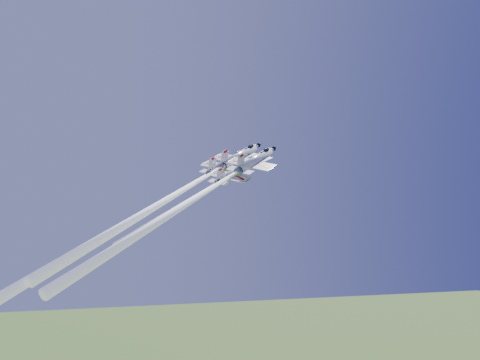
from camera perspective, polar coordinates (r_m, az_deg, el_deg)
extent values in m
cylinder|color=silver|center=(118.45, -0.11, 2.48)|extent=(4.61, 7.91, 12.52)
cone|color=silver|center=(124.41, 1.72, 3.57)|extent=(3.13, 3.54, 3.29)
cone|color=black|center=(125.82, 2.12, 3.81)|extent=(1.58, 1.78, 1.65)
cone|color=slate|center=(113.11, -1.97, 1.37)|extent=(2.97, 3.05, 2.25)
ellipsoid|color=black|center=(122.04, 1.09, 3.52)|extent=(3.10, 3.03, 2.35)
cube|color=black|center=(120.69, 0.70, 3.41)|extent=(0.99, 0.95, 0.78)
cube|color=silver|center=(117.56, -0.44, 2.17)|extent=(10.00, 9.52, 3.92)
cube|color=silver|center=(121.10, -0.03, 2.85)|extent=(3.34, 2.97, 1.71)
cube|color=silver|center=(119.79, 1.04, 2.65)|extent=(3.34, 2.97, 1.71)
cube|color=silver|center=(113.92, -1.69, 1.49)|extent=(5.37, 5.13, 2.10)
cube|color=silver|center=(113.53, -1.64, 2.36)|extent=(2.34, 2.93, 3.85)
cube|color=red|center=(113.27, -1.58, 3.08)|extent=(1.11, 1.12, 1.05)
cube|color=black|center=(118.80, -0.10, 2.04)|extent=(7.86, 6.66, 4.37)
sphere|color=white|center=(112.91, -2.05, 1.33)|extent=(1.10, 1.22, 1.08)
cone|color=white|center=(95.81, -10.15, -3.51)|extent=(9.63, 23.12, 44.80)
cylinder|color=silver|center=(117.29, -1.47, 1.77)|extent=(4.37, 7.51, 11.88)
cone|color=silver|center=(122.83, 0.35, 2.85)|extent=(2.97, 3.36, 3.12)
cone|color=black|center=(124.14, 0.75, 3.09)|extent=(1.50, 1.69, 1.57)
cone|color=slate|center=(112.33, -3.31, 0.67)|extent=(2.82, 2.89, 2.14)
ellipsoid|color=black|center=(120.61, -0.28, 2.79)|extent=(2.95, 2.87, 2.23)
cube|color=black|center=(119.35, -0.67, 2.68)|extent=(0.94, 0.90, 0.74)
cube|color=silver|center=(116.46, -1.79, 1.46)|extent=(9.50, 9.04, 3.73)
cube|color=silver|center=(119.79, -1.36, 2.14)|extent=(3.18, 2.82, 1.62)
cube|color=silver|center=(118.50, -0.35, 1.94)|extent=(3.18, 2.82, 1.62)
cube|color=silver|center=(113.08, -3.03, 0.79)|extent=(5.10, 4.87, 2.00)
cube|color=silver|center=(112.69, -2.98, 1.62)|extent=(2.22, 2.78, 3.65)
cube|color=red|center=(112.42, -2.93, 2.31)|extent=(1.05, 1.06, 1.00)
cube|color=black|center=(117.63, -1.45, 1.35)|extent=(7.46, 6.32, 4.15)
sphere|color=white|center=(112.15, -3.38, 0.63)|extent=(1.05, 1.16, 1.02)
cone|color=white|center=(93.81, -12.95, -5.04)|extent=(10.30, 25.40, 49.80)
cylinder|color=silver|center=(110.55, 1.57, 2.05)|extent=(4.41, 7.57, 11.97)
cone|color=silver|center=(116.34, 3.36, 3.19)|extent=(2.99, 3.38, 3.14)
cone|color=black|center=(117.71, 3.76, 3.43)|extent=(1.51, 1.70, 1.58)
cone|color=slate|center=(105.36, -0.26, 0.90)|extent=(2.84, 2.91, 2.15)
ellipsoid|color=black|center=(114.04, 2.75, 3.13)|extent=(2.97, 2.89, 2.25)
cube|color=black|center=(112.72, 2.37, 3.02)|extent=(0.95, 0.91, 0.74)
cube|color=silver|center=(109.68, 1.25, 1.73)|extent=(9.57, 9.10, 3.75)
cube|color=silver|center=(113.08, 1.62, 2.44)|extent=(3.20, 2.84, 1.64)
cube|color=silver|center=(111.89, 2.73, 2.23)|extent=(3.20, 2.84, 1.64)
cube|color=silver|center=(106.14, 0.02, 1.02)|extent=(5.14, 4.91, 2.01)
cube|color=silver|center=(105.75, 0.08, 1.91)|extent=(2.24, 2.80, 3.68)
cube|color=red|center=(105.50, 0.15, 2.65)|extent=(1.06, 1.07, 1.01)
cube|color=black|center=(110.89, 1.58, 1.61)|extent=(7.52, 6.37, 4.18)
sphere|color=white|center=(105.16, -0.33, 0.85)|extent=(1.06, 1.16, 1.03)
cone|color=white|center=(88.34, -8.47, -4.30)|extent=(9.27, 22.28, 43.20)
cylinder|color=silver|center=(109.37, -0.78, 0.70)|extent=(3.79, 6.50, 10.29)
cone|color=silver|center=(114.16, 0.89, 1.76)|extent=(2.57, 2.91, 2.70)
cone|color=black|center=(115.29, 1.26, 1.99)|extent=(1.30, 1.46, 1.36)
cone|color=slate|center=(105.07, -2.45, -0.35)|extent=(2.44, 2.50, 1.85)
ellipsoid|color=black|center=(112.23, 0.31, 1.68)|extent=(2.55, 2.49, 1.93)
cube|color=black|center=(111.13, -0.05, 1.57)|extent=(0.82, 0.78, 0.64)
cube|color=silver|center=(108.65, -1.07, 0.41)|extent=(8.22, 7.82, 3.22)
cube|color=silver|center=(111.52, -0.69, 1.07)|extent=(2.75, 2.44, 1.41)
cube|color=silver|center=(110.43, 0.25, 0.87)|extent=(2.75, 2.44, 1.41)
cube|color=silver|center=(105.72, -2.20, -0.24)|extent=(4.41, 4.22, 1.73)
cube|color=silver|center=(105.35, -2.15, 0.53)|extent=(1.92, 2.41, 3.16)
cube|color=red|center=(105.10, -2.10, 1.16)|extent=(0.91, 0.92, 0.87)
cube|color=black|center=(109.67, -0.77, 0.32)|extent=(6.46, 5.47, 3.59)
sphere|color=white|center=(104.91, -2.52, -0.39)|extent=(0.91, 1.00, 0.88)
cone|color=white|center=(95.04, -7.23, -3.36)|extent=(6.18, 13.87, 25.99)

